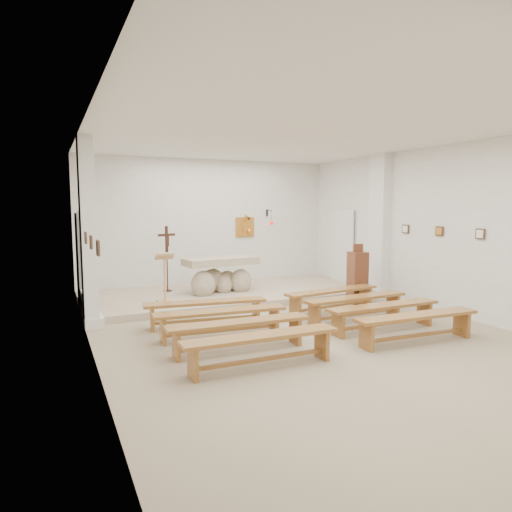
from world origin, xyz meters
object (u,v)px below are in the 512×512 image
crucifix_stand (167,254)px  bench_right_third (384,311)px  lectern (165,277)px  bench_left_fourth (261,343)px  bench_left_front (206,307)px  bench_right_second (356,302)px  altar (220,278)px  bench_left_third (239,328)px  bench_right_front (332,295)px  bench_left_second (221,317)px  bench_right_fourth (417,321)px  donation_pedestal (357,277)px

crucifix_stand → bench_right_third: size_ratio=0.70×
lectern → bench_left_fourth: bearing=-80.3°
bench_right_third → crucifix_stand: bearing=121.0°
bench_left_front → bench_right_second: bearing=-8.1°
lectern → bench_right_second: (3.18, -2.57, -0.34)m
bench_left_front → altar: bearing=71.9°
altar → bench_right_second: 3.59m
bench_right_second → bench_left_third: size_ratio=1.00×
lectern → crucifix_stand: bearing=79.0°
bench_right_front → bench_right_second: same height
bench_left_second → bench_right_second: 2.83m
bench_right_front → bench_left_second: size_ratio=1.00×
lectern → bench_right_fourth: 5.28m
altar → bench_left_fourth: bearing=-109.4°
bench_right_second → bench_right_third: size_ratio=1.01×
lectern → crucifix_stand: (0.36, 1.25, 0.38)m
bench_left_second → bench_right_fourth: size_ratio=1.00×
bench_left_third → bench_right_fourth: bearing=-14.5°
donation_pedestal → bench_right_fourth: 3.13m
donation_pedestal → bench_right_front: 1.17m
donation_pedestal → bench_right_third: donation_pedestal is taller
crucifix_stand → bench_left_front: bearing=-112.0°
bench_right_front → altar: bearing=118.0°
donation_pedestal → bench_right_second: bearing=-122.6°
altar → lectern: (-1.50, -0.60, 0.19)m
bench_left_third → donation_pedestal: bearing=30.5°
bench_right_second → bench_left_third: same height
crucifix_stand → bench_left_second: size_ratio=0.70×
crucifix_stand → donation_pedestal: bearing=-54.8°
altar → donation_pedestal: 3.28m
altar → bench_left_third: bearing=-112.0°
bench_right_front → bench_right_second: (0.00, -0.82, 0.00)m
bench_left_front → bench_left_second: (0.00, -0.82, 0.00)m
bench_left_front → bench_left_third: same height
bench_left_second → bench_right_third: size_ratio=1.01×
bench_left_third → bench_left_fourth: size_ratio=1.00×
bench_right_front → bench_left_second: bearing=-171.4°
bench_left_third → lectern: bearing=97.4°
crucifix_stand → lectern: bearing=-127.8°
lectern → altar: bearing=26.8°
crucifix_stand → bench_right_third: crucifix_stand is taller
lectern → bench_left_fourth: (0.35, -4.20, -0.34)m
bench_left_second → bench_right_second: same height
bench_left_second → bench_left_fourth: 1.63m
lectern → bench_left_fourth: size_ratio=0.49×
bench_left_second → bench_right_fourth: same height
bench_right_third → bench_right_fourth: 0.82m
bench_left_front → donation_pedestal: bearing=15.4°
bench_left_front → bench_right_third: bearing=-22.0°
crucifix_stand → donation_pedestal: (3.85, -2.50, -0.47)m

